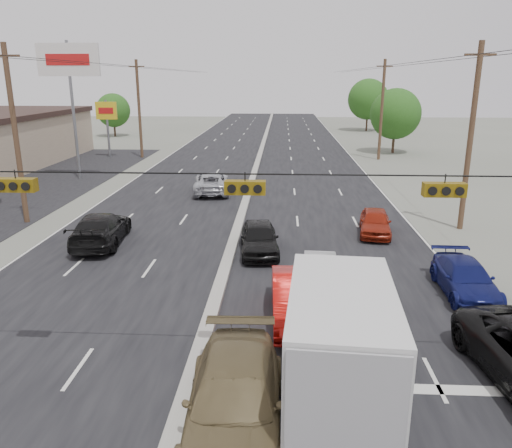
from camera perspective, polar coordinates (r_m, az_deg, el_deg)
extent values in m
plane|color=#606356|center=(15.06, -7.07, -16.50)|extent=(200.00, 200.00, 0.00)
cube|color=black|center=(43.28, -0.29, 5.47)|extent=(20.00, 160.00, 0.02)
cube|color=gray|center=(43.26, -0.29, 5.60)|extent=(0.50, 160.00, 0.20)
cube|color=black|center=(42.96, -24.03, 3.97)|extent=(10.00, 42.00, 0.02)
cylinder|color=#422D1E|center=(31.40, -25.76, 8.99)|extent=(0.30, 0.30, 10.00)
cube|color=#422D1E|center=(31.26, -26.77, 16.80)|extent=(1.60, 0.12, 0.12)
cylinder|color=#422D1E|center=(54.62, -13.21, 12.60)|extent=(0.30, 0.30, 10.00)
cube|color=#422D1E|center=(54.54, -13.51, 17.10)|extent=(1.60, 0.12, 0.12)
cylinder|color=#422D1E|center=(29.40, 23.30, 8.89)|extent=(0.30, 0.30, 10.00)
cube|color=#422D1E|center=(29.26, 24.27, 17.24)|extent=(1.60, 0.12, 0.12)
cylinder|color=#422D1E|center=(53.49, 14.17, 12.47)|extent=(0.30, 0.30, 10.00)
cube|color=#422D1E|center=(53.41, 14.51, 17.06)|extent=(1.60, 0.12, 0.12)
cylinder|color=black|center=(12.89, -7.97, 5.75)|extent=(25.00, 0.04, 0.04)
cube|color=#72590C|center=(14.49, -25.71, 4.04)|extent=(1.05, 0.30, 0.35)
cube|color=#72590C|center=(12.76, -1.26, 4.20)|extent=(1.05, 0.30, 0.35)
cube|color=#72590C|center=(13.36, 20.70, 3.69)|extent=(1.05, 0.30, 0.35)
cylinder|color=slate|center=(43.92, -20.14, 11.90)|extent=(0.24, 0.24, 11.00)
cube|color=silver|center=(43.87, -20.68, 17.17)|extent=(5.00, 0.25, 2.50)
cylinder|color=slate|center=(55.82, -16.58, 10.37)|extent=(0.24, 0.24, 6.00)
cube|color=gold|center=(55.68, -16.74, 12.31)|extent=(2.20, 0.25, 1.80)
cylinder|color=#382619|center=(76.78, -15.85, 10.42)|extent=(0.28, 0.28, 2.16)
sphere|color=#1F4B14|center=(76.58, -16.00, 12.39)|extent=(4.80, 4.80, 4.80)
cylinder|color=#382619|center=(59.20, 15.42, 9.06)|extent=(0.28, 0.28, 2.52)
sphere|color=#1F4B14|center=(58.92, 15.65, 12.03)|extent=(5.60, 5.60, 5.60)
cylinder|color=#382619|center=(83.82, 12.54, 11.34)|extent=(0.28, 0.28, 2.88)
sphere|color=#1F4B14|center=(83.61, 12.69, 13.74)|extent=(6.40, 6.40, 6.40)
cube|color=black|center=(13.80, 9.17, -17.78)|extent=(2.73, 6.95, 0.24)
cube|color=silver|center=(12.28, 9.63, -13.40)|extent=(2.78, 5.02, 2.72)
cube|color=silver|center=(15.56, 9.03, -10.29)|extent=(2.46, 2.01, 1.75)
cylinder|color=black|center=(15.70, 5.11, -13.10)|extent=(0.35, 0.89, 0.87)
cylinder|color=black|center=(15.78, 12.73, -13.29)|extent=(0.35, 0.89, 0.87)
cylinder|color=black|center=(12.08, 4.21, -23.28)|extent=(0.35, 0.89, 0.87)
cylinder|color=black|center=(12.19, 14.70, -23.42)|extent=(0.35, 0.89, 0.87)
imported|color=brown|center=(12.49, -2.44, -19.49)|extent=(2.47, 5.74, 1.65)
imported|color=red|center=(17.51, 4.63, -8.55)|extent=(1.84, 4.82, 1.57)
imported|color=black|center=(23.95, 0.38, -1.64)|extent=(2.14, 4.53, 1.50)
imported|color=silver|center=(20.36, 7.30, -5.50)|extent=(1.48, 3.78, 1.23)
imported|color=#101552|center=(21.06, 22.80, -5.82)|extent=(1.92, 4.54, 1.31)
imported|color=maroon|center=(27.60, 13.45, 0.20)|extent=(2.15, 4.19, 1.37)
imported|color=black|center=(26.49, -17.31, -0.52)|extent=(2.76, 5.69, 1.59)
imported|color=#AAABB1|center=(36.91, -5.11, 4.71)|extent=(3.15, 5.69, 1.51)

